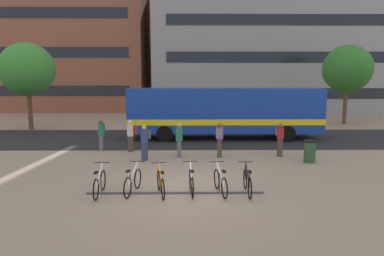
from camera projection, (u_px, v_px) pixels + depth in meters
The scene contains 22 objects.
ground at pixel (186, 190), 11.86m from camera, with size 200.00×200.00×0.00m, color gray.
bus_lane_asphalt at pixel (187, 138), 21.87m from camera, with size 80.00×7.20×0.01m, color #232326.
city_bus at pixel (225, 111), 21.63m from camera, with size 12.03×2.61×3.20m.
bike_rack at pixel (175, 191), 11.46m from camera, with size 5.96×0.09×0.70m.
parked_bicycle_white_0 at pixel (100, 184), 11.32m from camera, with size 0.52×1.72×0.99m.
parked_bicycle_white_1 at pixel (133, 182), 11.49m from camera, with size 0.52×1.70×0.99m.
parked_bicycle_orange_2 at pixel (161, 184), 11.32m from camera, with size 0.56×1.69×0.99m.
parked_bicycle_white_3 at pixel (191, 182), 11.48m from camera, with size 0.52×1.72×0.99m.
parked_bicycle_white_4 at pixel (220, 182), 11.46m from camera, with size 0.52×1.71×0.99m.
parked_bicycle_black_5 at pixel (247, 183), 11.43m from camera, with size 0.52×1.72×0.99m.
commuter_grey_pack_0 at pixel (220, 137), 16.58m from camera, with size 0.42×0.58×1.71m.
commuter_grey_pack_1 at pixel (280, 137), 16.83m from camera, with size 0.36×0.54×1.67m.
commuter_teal_pack_2 at pixel (179, 137), 16.65m from camera, with size 0.34×0.52×1.71m.
commuter_teal_pack_3 at pixel (101, 132), 18.18m from camera, with size 0.34×0.52×1.69m.
commuter_red_pack_4 at pixel (131, 134), 17.91m from camera, with size 0.60×0.50×1.66m.
commuter_olive_pack_5 at pixel (145, 140), 15.96m from camera, with size 0.50×0.60×1.68m.
trash_bin at pixel (310, 151), 15.65m from camera, with size 0.55×0.55×1.03m.
street_tree_0 at pixel (347, 69), 27.86m from camera, with size 3.94×3.94×6.50m.
street_tree_1 at pixel (27, 69), 24.94m from camera, with size 3.94×3.94×6.39m.
building_left_wing at pixel (58, 25), 41.36m from camera, with size 21.49×11.34×20.44m.
building_right_wing at pixel (268, 14), 39.60m from camera, with size 26.25×11.17×22.26m.
building_centre_block at pixel (205, 48), 54.52m from camera, with size 16.27×10.11×16.96m.
Camera 1 is at (0.08, -11.42, 3.89)m, focal length 31.87 mm.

